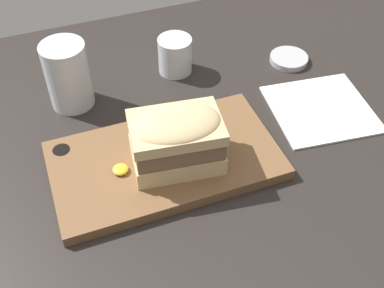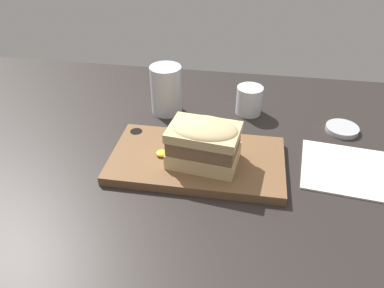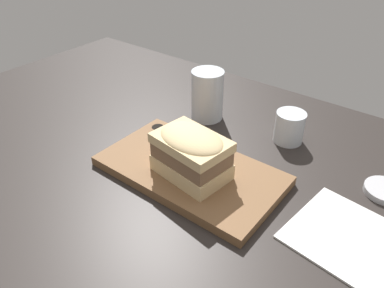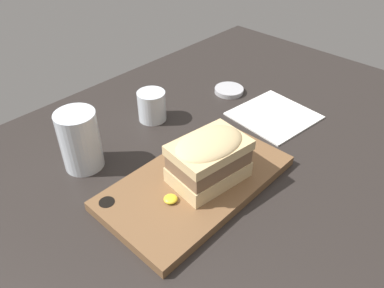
{
  "view_description": "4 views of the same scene",
  "coord_description": "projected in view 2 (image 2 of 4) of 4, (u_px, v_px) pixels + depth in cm",
  "views": [
    {
      "loc": [
        -12.15,
        -49.55,
        60.65
      ],
      "look_at": [
        5.99,
        -0.97,
        7.89
      ],
      "focal_mm": 45.0,
      "sensor_mm": 36.0,
      "label": 1
    },
    {
      "loc": [
        11.27,
        -60.91,
        51.68
      ],
      "look_at": [
        1.69,
        -1.65,
        9.37
      ],
      "focal_mm": 35.0,
      "sensor_mm": 36.0,
      "label": 2
    },
    {
      "loc": [
        39.23,
        -45.16,
        49.67
      ],
      "look_at": [
        2.03,
        2.47,
        8.9
      ],
      "focal_mm": 35.0,
      "sensor_mm": 36.0,
      "label": 3
    },
    {
      "loc": [
        -36.51,
        -33.78,
        52.12
      ],
      "look_at": [
        3.47,
        3.9,
        10.25
      ],
      "focal_mm": 35.0,
      "sensor_mm": 36.0,
      "label": 4
    }
  ],
  "objects": [
    {
      "name": "serving_board",
      "position": [
        197.0,
        160.0,
        0.8
      ],
      "size": [
        36.57,
        20.28,
        2.0
      ],
      "color": "brown",
      "rests_on": "dining_table"
    },
    {
      "name": "water_glass",
      "position": [
        166.0,
        93.0,
        0.95
      ],
      "size": [
        7.93,
        7.93,
        12.47
      ],
      "color": "silver",
      "rests_on": "dining_table"
    },
    {
      "name": "wine_glass",
      "position": [
        249.0,
        101.0,
        0.96
      ],
      "size": [
        6.68,
        6.68,
        7.23
      ],
      "color": "silver",
      "rests_on": "dining_table"
    },
    {
      "name": "napkin",
      "position": [
        345.0,
        169.0,
        0.78
      ],
      "size": [
        19.61,
        19.1,
        0.4
      ],
      "rotation": [
        0.0,
        0.0,
        -0.11
      ],
      "color": "white",
      "rests_on": "dining_table"
    },
    {
      "name": "sandwich",
      "position": [
        204.0,
        140.0,
        0.75
      ],
      "size": [
        15.0,
        11.11,
        9.59
      ],
      "rotation": [
        0.0,
        0.0,
        -0.13
      ],
      "color": "#DBBC84",
      "rests_on": "serving_board"
    },
    {
      "name": "mustard_dollop",
      "position": [
        162.0,
        153.0,
        0.79
      ],
      "size": [
        2.46,
        2.46,
        0.99
      ],
      "color": "yellow",
      "rests_on": "serving_board"
    },
    {
      "name": "dining_table",
      "position": [
        185.0,
        171.0,
        0.8
      ],
      "size": [
        154.58,
        99.08,
        2.0
      ],
      "color": "#282321",
      "rests_on": "ground"
    },
    {
      "name": "condiment_dish",
      "position": [
        342.0,
        129.0,
        0.9
      ],
      "size": [
        7.75,
        7.75,
        1.22
      ],
      "color": "#B2B2B7",
      "rests_on": "dining_table"
    }
  ]
}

